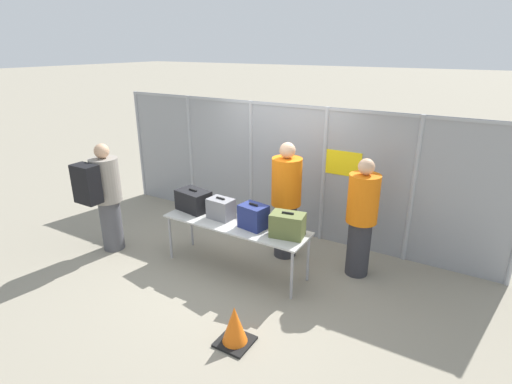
% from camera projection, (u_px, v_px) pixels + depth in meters
% --- Properties ---
extents(ground_plane, '(120.00, 120.00, 0.00)m').
position_uv_depth(ground_plane, '(242.00, 263.00, 6.24)').
color(ground_plane, gray).
extents(fence_section, '(7.16, 0.07, 2.29)m').
position_uv_depth(fence_section, '(286.00, 167.00, 6.96)').
color(fence_section, '#9EA0A5').
rests_on(fence_section, ground_plane).
extents(inspection_table, '(2.24, 0.64, 0.75)m').
position_uv_depth(inspection_table, '(235.00, 227.00, 5.84)').
color(inspection_table, '#B2B2AD').
rests_on(inspection_table, ground_plane).
extents(suitcase_black, '(0.56, 0.42, 0.35)m').
position_uv_depth(suitcase_black, '(194.00, 200.00, 6.25)').
color(suitcase_black, black).
rests_on(suitcase_black, inspection_table).
extents(suitcase_grey, '(0.39, 0.28, 0.33)m').
position_uv_depth(suitcase_grey, '(221.00, 209.00, 5.95)').
color(suitcase_grey, slate).
rests_on(suitcase_grey, inspection_table).
extents(suitcase_navy, '(0.41, 0.34, 0.36)m').
position_uv_depth(suitcase_navy, '(253.00, 216.00, 5.64)').
color(suitcase_navy, navy).
rests_on(suitcase_navy, inspection_table).
extents(suitcase_olive, '(0.50, 0.36, 0.35)m').
position_uv_depth(suitcase_olive, '(288.00, 225.00, 5.39)').
color(suitcase_olive, '#566033').
rests_on(suitcase_olive, inspection_table).
extents(traveler_hooded, '(0.44, 0.68, 1.79)m').
position_uv_depth(traveler_hooded, '(104.00, 194.00, 6.30)').
color(traveler_hooded, '#4C4C51').
rests_on(traveler_hooded, ground_plane).
extents(security_worker_near, '(0.46, 0.46, 1.86)m').
position_uv_depth(security_worker_near, '(286.00, 199.00, 6.15)').
color(security_worker_near, '#2D2D33').
rests_on(security_worker_near, ground_plane).
extents(security_worker_far, '(0.44, 0.44, 1.77)m').
position_uv_depth(security_worker_far, '(361.00, 217.00, 5.65)').
color(security_worker_far, '#2D2D33').
rests_on(security_worker_far, ground_plane).
extents(utility_trailer, '(3.24, 2.02, 0.60)m').
position_uv_depth(utility_trailer, '(431.00, 188.00, 8.45)').
color(utility_trailer, '#B2B2B7').
rests_on(utility_trailer, ground_plane).
extents(traffic_cone, '(0.39, 0.39, 0.48)m').
position_uv_depth(traffic_cone, '(235.00, 327.00, 4.49)').
color(traffic_cone, black).
rests_on(traffic_cone, ground_plane).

